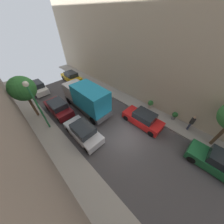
% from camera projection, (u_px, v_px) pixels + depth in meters
% --- Properties ---
extents(ground, '(32.00, 32.00, 0.00)m').
position_uv_depth(ground, '(124.00, 137.00, 11.01)').
color(ground, '#423F42').
extents(sidewalk_left, '(2.00, 44.00, 0.15)m').
position_uv_depth(sidewalk_left, '(81.00, 176.00, 8.31)').
color(sidewalk_left, gray).
rests_on(sidewalk_left, ground).
extents(sidewalk_right, '(2.00, 44.00, 0.15)m').
position_uv_depth(sidewalk_right, '(151.00, 112.00, 13.61)').
color(sidewalk_right, gray).
rests_on(sidewalk_right, ground).
extents(parked_car_left_1, '(1.78, 4.20, 1.57)m').
position_uv_depth(parked_car_left_1, '(83.00, 132.00, 10.59)').
color(parked_car_left_1, silver).
rests_on(parked_car_left_1, ground).
extents(parked_car_left_2, '(1.78, 4.20, 1.57)m').
position_uv_depth(parked_car_left_2, '(58.00, 108.00, 13.24)').
color(parked_car_left_2, maroon).
rests_on(parked_car_left_2, ground).
extents(parked_car_left_3, '(1.78, 4.20, 1.57)m').
position_uv_depth(parked_car_left_3, '(37.00, 87.00, 16.72)').
color(parked_car_left_3, white).
rests_on(parked_car_left_3, ground).
extents(parked_car_right_1, '(1.78, 4.20, 1.57)m').
position_uv_depth(parked_car_right_1, '(220.00, 164.00, 8.35)').
color(parked_car_right_1, '#1E6638').
rests_on(parked_car_right_1, ground).
extents(parked_car_right_2, '(1.78, 4.20, 1.57)m').
position_uv_depth(parked_car_right_2, '(143.00, 119.00, 11.85)').
color(parked_car_right_2, red).
rests_on(parked_car_right_2, ground).
extents(parked_car_right_3, '(1.78, 4.20, 1.57)m').
position_uv_depth(parked_car_right_3, '(71.00, 77.00, 19.35)').
color(parked_car_right_3, gold).
rests_on(parked_car_right_3, ground).
extents(delivery_truck, '(2.26, 6.60, 3.38)m').
position_uv_depth(delivery_truck, '(87.00, 98.00, 12.82)').
color(delivery_truck, '#4C4C51').
rests_on(delivery_truck, ground).
extents(pedestrian, '(0.40, 0.36, 1.72)m').
position_uv_depth(pedestrian, '(192.00, 122.00, 10.99)').
color(pedestrian, '#2D334C').
rests_on(pedestrian, sidewalk_right).
extents(street_tree_0, '(2.39, 2.39, 4.66)m').
position_uv_depth(street_tree_0, '(23.00, 89.00, 10.85)').
color(street_tree_0, brown).
rests_on(street_tree_0, sidewalk_left).
extents(potted_plant_1, '(0.58, 0.58, 0.96)m').
position_uv_depth(potted_plant_1, '(175.00, 115.00, 12.26)').
color(potted_plant_1, slate).
rests_on(potted_plant_1, sidewalk_right).
extents(potted_plant_2, '(0.64, 0.64, 1.02)m').
position_uv_depth(potted_plant_2, '(150.00, 104.00, 13.75)').
color(potted_plant_2, '#B2A899').
rests_on(potted_plant_2, sidewalk_right).
extents(lamp_post, '(0.44, 0.44, 5.16)m').
position_uv_depth(lamp_post, '(35.00, 100.00, 9.49)').
color(lamp_post, '#26723F').
rests_on(lamp_post, sidewalk_left).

